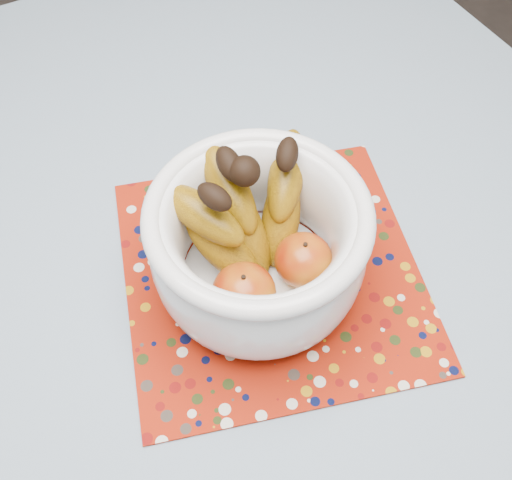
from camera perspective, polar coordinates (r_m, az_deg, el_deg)
table at (r=0.84m, az=-6.04°, el=-5.50°), size 1.20×1.20×0.75m
tablecloth at (r=0.77m, az=-6.56°, el=-2.53°), size 1.32×1.32×0.01m
placemat at (r=0.75m, az=1.50°, el=-3.07°), size 0.45×0.45×0.00m
fruit_bowl at (r=0.67m, az=-0.01°, el=0.41°), size 0.27×0.25×0.18m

